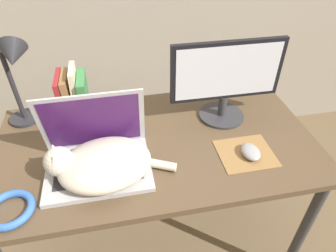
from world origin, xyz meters
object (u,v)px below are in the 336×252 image
object	(u,v)px
cat	(101,164)
webcam	(124,98)
computer_mouse	(251,152)
desk_lamp	(15,70)
laptop	(97,154)
external_monitor	(226,79)
cable_coil	(10,210)
book_row	(74,95)

from	to	relation	value
cat	webcam	xyz separation A→B (m)	(0.12, 0.42, -0.01)
computer_mouse	desk_lamp	distance (m)	0.97
cat	webcam	world-z (taller)	cat
laptop	external_monitor	world-z (taller)	external_monitor
computer_mouse	cable_coil	size ratio (longest dim) A/B	0.63
laptop	desk_lamp	distance (m)	0.47
cable_coil	webcam	size ratio (longest dim) A/B	2.13
webcam	laptop	bearing A→B (deg)	-109.54
webcam	book_row	bearing A→B (deg)	-177.27
cat	computer_mouse	distance (m)	0.56
laptop	cat	world-z (taller)	laptop
laptop	book_row	size ratio (longest dim) A/B	1.65
desk_lamp	book_row	bearing A→B (deg)	10.86
computer_mouse	webcam	size ratio (longest dim) A/B	1.35
laptop	webcam	size ratio (longest dim) A/B	5.16
cat	computer_mouse	bearing A→B (deg)	-0.76
external_monitor	book_row	bearing A→B (deg)	166.42
cat	computer_mouse	xyz separation A→B (m)	(0.56, -0.01, -0.04)
book_row	desk_lamp	xyz separation A→B (m)	(-0.19, -0.04, 0.16)
cable_coil	laptop	bearing A→B (deg)	29.20
cable_coil	webcam	world-z (taller)	webcam
computer_mouse	external_monitor	bearing A→B (deg)	95.58
laptop	book_row	xyz separation A→B (m)	(-0.09, 0.35, 0.05)
laptop	book_row	world-z (taller)	laptop
computer_mouse	webcam	world-z (taller)	webcam
book_row	cable_coil	xyz separation A→B (m)	(-0.19, -0.51, -0.09)
computer_mouse	cable_coil	bearing A→B (deg)	-173.78
cat	book_row	distance (m)	0.43
laptop	cable_coil	distance (m)	0.32
external_monitor	cable_coil	size ratio (longest dim) A/B	3.02
laptop	computer_mouse	xyz separation A→B (m)	(0.57, -0.06, -0.03)
cat	computer_mouse	world-z (taller)	cat
cat	book_row	bearing A→B (deg)	104.19
computer_mouse	book_row	world-z (taller)	book_row
book_row	external_monitor	bearing A→B (deg)	-13.58
desk_lamp	cable_coil	world-z (taller)	desk_lamp
cat	desk_lamp	bearing A→B (deg)	128.06
computer_mouse	desk_lamp	bearing A→B (deg)	155.92
laptop	webcam	distance (m)	0.39
external_monitor	book_row	size ratio (longest dim) A/B	2.07
external_monitor	webcam	size ratio (longest dim) A/B	6.45
desk_lamp	webcam	distance (m)	0.46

